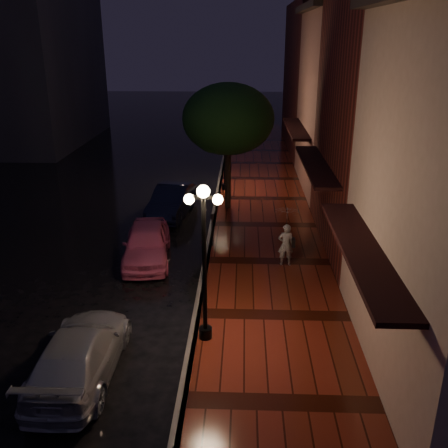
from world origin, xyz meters
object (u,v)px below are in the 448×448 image
at_px(streetlamp_far, 225,144).
at_px(street_tree, 228,121).
at_px(streetlamp_near, 204,255).
at_px(navy_car, 172,201).
at_px(silver_car, 80,353).
at_px(pink_car, 147,243).
at_px(parking_meter, 212,226).
at_px(woman_with_umbrella, 287,227).

xyz_separation_m(streetlamp_far, street_tree, (0.26, -3.01, 1.64)).
distance_m(streetlamp_near, navy_car, 10.65).
height_order(streetlamp_near, streetlamp_far, same).
relative_size(streetlamp_near, street_tree, 0.74).
relative_size(streetlamp_far, silver_car, 0.98).
relative_size(pink_car, navy_car, 0.97).
xyz_separation_m(streetlamp_far, parking_meter, (-0.20, -7.65, -1.66)).
relative_size(pink_car, parking_meter, 3.12).
bearing_deg(street_tree, silver_car, -104.29).
relative_size(pink_car, silver_car, 0.93).
distance_m(navy_car, parking_meter, 4.42).
height_order(navy_car, silver_car, navy_car).
xyz_separation_m(street_tree, navy_car, (-2.58, -0.77, -3.55)).
distance_m(street_tree, woman_with_umbrella, 7.18).
xyz_separation_m(streetlamp_near, streetlamp_far, (0.00, 14.00, 0.00)).
relative_size(woman_with_umbrella, parking_meter, 1.65).
xyz_separation_m(silver_car, parking_meter, (2.74, 7.90, 0.30)).
bearing_deg(woman_with_umbrella, street_tree, -72.04).
height_order(streetlamp_far, woman_with_umbrella, streetlamp_far).
bearing_deg(streetlamp_near, silver_car, -152.19).
distance_m(streetlamp_near, woman_with_umbrella, 5.44).
xyz_separation_m(navy_car, silver_car, (-0.62, -11.77, -0.06)).
relative_size(navy_car, parking_meter, 3.23).
height_order(streetlamp_far, pink_car, streetlamp_far).
bearing_deg(navy_car, streetlamp_near, -69.87).
relative_size(streetlamp_near, streetlamp_far, 1.00).
height_order(pink_car, parking_meter, parking_meter).
distance_m(streetlamp_near, pink_car, 6.10).
bearing_deg(parking_meter, pink_car, -133.80).
bearing_deg(parking_meter, street_tree, 104.51).
xyz_separation_m(streetlamp_far, pink_car, (-2.56, -8.80, -1.90)).
bearing_deg(woman_with_umbrella, navy_car, -50.50).
bearing_deg(navy_car, streetlamp_far, 65.79).
bearing_deg(street_tree, streetlamp_far, 94.91).
bearing_deg(navy_car, pink_car, -85.35).
relative_size(streetlamp_near, parking_meter, 3.29).
bearing_deg(woman_with_umbrella, streetlamp_near, 60.26).
xyz_separation_m(navy_car, woman_with_umbrella, (4.83, -5.50, 0.88)).
height_order(silver_car, parking_meter, parking_meter).
bearing_deg(silver_car, street_tree, -104.56).
distance_m(pink_car, woman_with_umbrella, 5.16).
bearing_deg(pink_car, woman_with_umbrella, -11.99).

